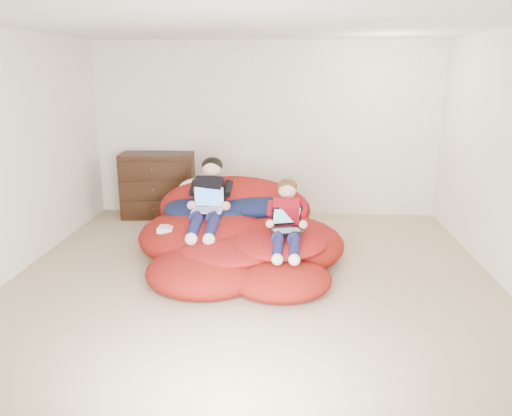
% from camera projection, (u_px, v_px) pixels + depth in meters
% --- Properties ---
extents(room_shell, '(5.10, 5.10, 2.77)m').
position_uv_depth(room_shell, '(253.00, 259.00, 5.11)').
color(room_shell, tan).
rests_on(room_shell, ground).
extents(dresser, '(1.08, 0.63, 0.93)m').
position_uv_depth(dresser, '(158.00, 185.00, 7.28)').
color(dresser, '#311B0D').
rests_on(dresser, ground).
extents(beanbag_pile, '(2.37, 2.37, 0.90)m').
position_uv_depth(beanbag_pile, '(238.00, 236.00, 5.68)').
color(beanbag_pile, '#9E1711').
rests_on(beanbag_pile, ground).
extents(cream_pillow, '(0.49, 0.31, 0.31)m').
position_uv_depth(cream_pillow, '(197.00, 191.00, 6.28)').
color(cream_pillow, white).
rests_on(cream_pillow, beanbag_pile).
extents(older_boy, '(0.36, 1.12, 0.76)m').
position_uv_depth(older_boy, '(209.00, 197.00, 5.65)').
color(older_boy, black).
rests_on(older_boy, beanbag_pile).
extents(younger_boy, '(0.30, 1.00, 0.65)m').
position_uv_depth(younger_boy, '(287.00, 217.00, 5.18)').
color(younger_boy, maroon).
rests_on(younger_boy, beanbag_pile).
extents(laptop_white, '(0.34, 0.28, 0.25)m').
position_uv_depth(laptop_white, '(208.00, 204.00, 5.59)').
color(laptop_white, silver).
rests_on(laptop_white, older_boy).
extents(laptop_black, '(0.37, 0.39, 0.23)m').
position_uv_depth(laptop_black, '(287.00, 224.00, 5.14)').
color(laptop_black, black).
rests_on(laptop_black, younger_boy).
extents(power_adapter, '(0.17, 0.17, 0.06)m').
position_uv_depth(power_adapter, '(166.00, 229.00, 5.41)').
color(power_adapter, silver).
rests_on(power_adapter, beanbag_pile).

